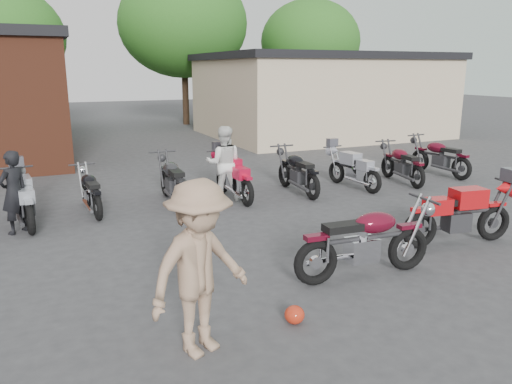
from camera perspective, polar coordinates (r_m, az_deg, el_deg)
name	(u,v)px	position (r m, az deg, el deg)	size (l,w,h in m)	color
ground	(347,282)	(7.64, 10.30, -10.14)	(90.00, 90.00, 0.00)	#353537
stucco_building	(319,98)	(24.25, 7.20, 10.65)	(10.00, 8.00, 3.50)	tan
tree_1	(3,56)	(27.74, -26.91, 13.73)	(5.92, 5.92, 7.40)	#245B18
tree_2	(184,44)	(28.89, -8.25, 16.39)	(7.04, 7.04, 8.80)	#245B18
tree_3	(310,57)	(32.03, 6.18, 15.12)	(6.08, 6.08, 7.60)	#245B18
vintage_motorcycle	(367,237)	(7.67, 12.57, -5.01)	(2.21, 0.73, 1.28)	#570A1C
sportbike	(461,211)	(9.61, 22.37, -2.04)	(2.13, 0.70, 1.23)	red
helmet	(294,315)	(6.39, 4.42, -13.81)	(0.25, 0.25, 0.23)	#B72913
person_dark	(14,192)	(10.52, -25.94, -0.05)	(0.59, 0.38, 1.61)	black
person_light	(224,163)	(11.96, -3.70, 3.30)	(0.86, 0.67, 1.78)	silver
person_tan	(200,269)	(5.47, -6.44, -8.71)	(1.28, 0.73, 1.98)	#9E7C62
row_bike_1	(24,197)	(11.06, -25.00, -0.49)	(2.01, 0.66, 1.17)	#9BA0A9
row_bike_2	(90,189)	(11.48, -18.42, 0.33)	(1.84, 0.61, 1.07)	black
row_bike_3	(172,178)	(11.81, -9.53, 1.63)	(2.11, 0.70, 1.23)	#242426
row_bike_4	(233,175)	(12.06, -2.62, 1.97)	(2.04, 0.67, 1.19)	red
row_bike_5	(297,169)	(12.68, 4.76, 2.60)	(2.10, 0.69, 1.22)	black
row_bike_6	(353,167)	(13.42, 11.04, 2.81)	(1.94, 0.64, 1.12)	#9C9FAB
row_bike_7	(402,162)	(14.37, 16.31, 3.34)	(2.02, 0.67, 1.17)	#570A1A
row_bike_8	(439,155)	(15.74, 20.23, 4.02)	(2.12, 0.70, 1.23)	#500A1A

